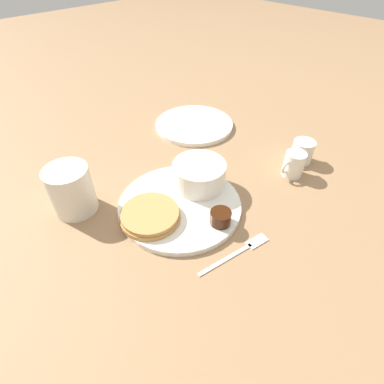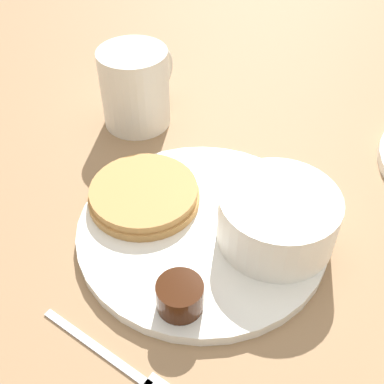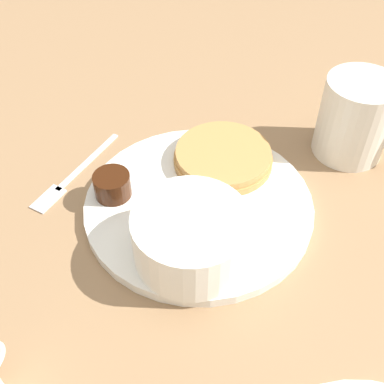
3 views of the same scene
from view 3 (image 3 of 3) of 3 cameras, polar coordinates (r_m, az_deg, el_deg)
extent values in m
plane|color=#93704C|center=(0.54, 0.78, -1.95)|extent=(4.00, 4.00, 0.00)
cylinder|color=white|center=(0.54, 0.79, -1.52)|extent=(0.25, 0.25, 0.01)
cylinder|color=#B78447|center=(0.58, 3.69, 3.89)|extent=(0.12, 0.12, 0.01)
cylinder|color=#B78447|center=(0.57, 3.73, 4.56)|extent=(0.11, 0.11, 0.01)
cylinder|color=white|center=(0.46, -0.14, -5.30)|extent=(0.11, 0.11, 0.05)
cylinder|color=white|center=(0.45, -0.15, -3.44)|extent=(0.09, 0.09, 0.01)
cylinder|color=#38190A|center=(0.54, -9.42, 0.81)|extent=(0.04, 0.04, 0.03)
cylinder|color=white|center=(0.47, -2.24, -8.20)|extent=(0.05, 0.05, 0.02)
sphere|color=white|center=(0.45, -2.31, -6.89)|extent=(0.03, 0.03, 0.03)
cylinder|color=silver|center=(0.61, 18.73, 8.30)|extent=(0.09, 0.09, 0.10)
cube|color=silver|center=(0.61, -12.21, 3.66)|extent=(0.03, 0.12, 0.00)
cube|color=silver|center=(0.57, -16.68, -0.71)|extent=(0.03, 0.04, 0.00)
camera|label=1|loc=(0.78, -24.04, 46.31)|focal=28.00mm
camera|label=2|loc=(0.47, -51.06, 28.78)|focal=45.00mm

